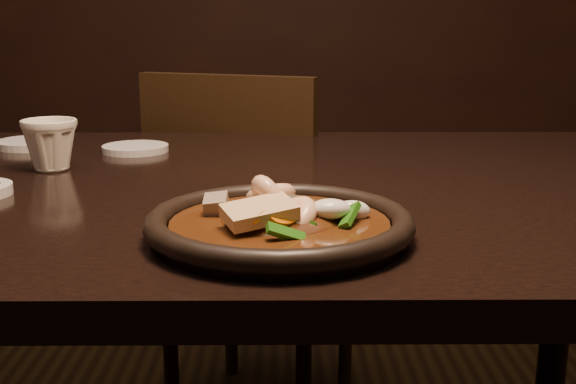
{
  "coord_description": "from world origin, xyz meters",
  "views": [
    {
      "loc": [
        0.16,
        -1.01,
        0.98
      ],
      "look_at": [
        0.16,
        -0.28,
        0.8
      ],
      "focal_mm": 45.0,
      "sensor_mm": 36.0,
      "label": 1
    }
  ],
  "objects_px": {
    "table": "(175,232)",
    "plate": "(280,225)",
    "chair": "(251,244)",
    "tea_cup": "(50,143)"
  },
  "relations": [
    {
      "from": "table",
      "to": "plate",
      "type": "xyz_separation_m",
      "value": [
        0.15,
        -0.28,
        0.09
      ]
    },
    {
      "from": "table",
      "to": "chair",
      "type": "distance_m",
      "value": 0.62
    },
    {
      "from": "chair",
      "to": "table",
      "type": "bearing_deg",
      "value": 103.0
    },
    {
      "from": "chair",
      "to": "tea_cup",
      "type": "bearing_deg",
      "value": 82.04
    },
    {
      "from": "plate",
      "to": "tea_cup",
      "type": "height_order",
      "value": "tea_cup"
    },
    {
      "from": "tea_cup",
      "to": "chair",
      "type": "bearing_deg",
      "value": 60.93
    },
    {
      "from": "chair",
      "to": "tea_cup",
      "type": "xyz_separation_m",
      "value": [
        -0.28,
        -0.5,
        0.32
      ]
    },
    {
      "from": "chair",
      "to": "plate",
      "type": "height_order",
      "value": "chair"
    },
    {
      "from": "table",
      "to": "tea_cup",
      "type": "height_order",
      "value": "tea_cup"
    },
    {
      "from": "table",
      "to": "plate",
      "type": "relative_size",
      "value": 5.63
    }
  ]
}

